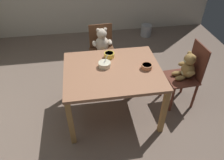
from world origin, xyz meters
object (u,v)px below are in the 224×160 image
teddy_chair_near_right (187,70)px  metal_pail (146,30)px  porridge_bowl_terracotta_near_right (147,66)px  porridge_bowl_yellow_far_center (109,55)px  teddy_chair_far_center (102,45)px  dining_table (113,75)px  porridge_bowl_cream_center (105,64)px

teddy_chair_near_right → metal_pail: 2.14m
teddy_chair_near_right → porridge_bowl_terracotta_near_right: bearing=5.9°
porridge_bowl_yellow_far_center → metal_pail: porridge_bowl_yellow_far_center is taller
teddy_chair_far_center → teddy_chair_near_right: bearing=48.4°
porridge_bowl_yellow_far_center → metal_pail: size_ratio=0.53×
dining_table → teddy_chair_far_center: 0.90m
dining_table → porridge_bowl_terracotta_near_right: (0.41, -0.04, 0.11)m
teddy_chair_far_center → porridge_bowl_cream_center: bearing=-7.0°
dining_table → teddy_chair_far_center: (-0.03, 0.90, -0.09)m
porridge_bowl_yellow_far_center → porridge_bowl_cream_center: porridge_bowl_cream_center is taller
teddy_chair_near_right → teddy_chair_far_center: bearing=-42.4°
teddy_chair_far_center → porridge_bowl_cream_center: porridge_bowl_cream_center is taller
dining_table → metal_pail: dining_table is taller
dining_table → metal_pail: bearing=63.1°
teddy_chair_far_center → teddy_chair_near_right: size_ratio=0.92×
porridge_bowl_yellow_far_center → porridge_bowl_terracotta_near_right: porridge_bowl_yellow_far_center is taller
porridge_bowl_terracotta_near_right → porridge_bowl_yellow_far_center: bearing=141.7°
teddy_chair_near_right → porridge_bowl_terracotta_near_right: teddy_chair_near_right is taller
metal_pail → teddy_chair_far_center: bearing=-131.7°
dining_table → porridge_bowl_yellow_far_center: size_ratio=8.89×
metal_pail → teddy_chair_near_right: bearing=-92.2°
teddy_chair_far_center → teddy_chair_near_right: teddy_chair_near_right is taller
teddy_chair_far_center → porridge_bowl_cream_center: 0.85m
porridge_bowl_terracotta_near_right → metal_pail: size_ratio=0.54×
teddy_chair_far_center → metal_pail: size_ratio=3.40×
dining_table → porridge_bowl_yellow_far_center: bearing=89.5°
teddy_chair_far_center → porridge_bowl_terracotta_near_right: bearing=22.3°
dining_table → metal_pail: (1.09, 2.15, -0.51)m
dining_table → teddy_chair_near_right: bearing=3.3°
porridge_bowl_terracotta_near_right → metal_pail: bearing=72.7°
teddy_chair_far_center → porridge_bowl_yellow_far_center: bearing=-0.0°
metal_pail → porridge_bowl_terracotta_near_right: bearing=-107.3°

